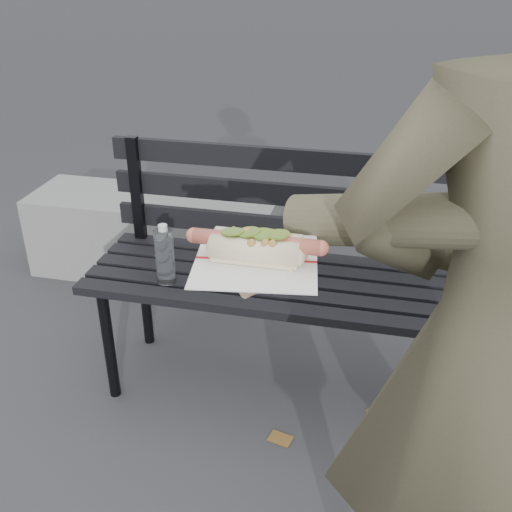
% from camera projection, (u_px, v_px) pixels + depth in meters
% --- Properties ---
extents(park_bench, '(1.50, 0.44, 0.88)m').
position_uv_depth(park_bench, '(305.00, 260.00, 2.07)').
color(park_bench, black).
rests_on(park_bench, ground).
extents(concrete_block, '(1.20, 0.40, 0.40)m').
position_uv_depth(concrete_block, '(155.00, 235.00, 2.98)').
color(concrete_block, slate).
rests_on(concrete_block, ground).
extents(person, '(0.69, 0.51, 1.71)m').
position_uv_depth(person, '(505.00, 360.00, 1.04)').
color(person, '#42412C').
rests_on(person, ground).
extents(held_hotdog, '(0.64, 0.32, 0.20)m').
position_uv_depth(held_hotdog, '(392.00, 230.00, 0.94)').
color(held_hotdog, '#42412C').
extents(fallen_leaves, '(4.47, 3.30, 0.00)m').
position_uv_depth(fallen_leaves, '(366.00, 503.00, 1.80)').
color(fallen_leaves, brown).
rests_on(fallen_leaves, ground).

